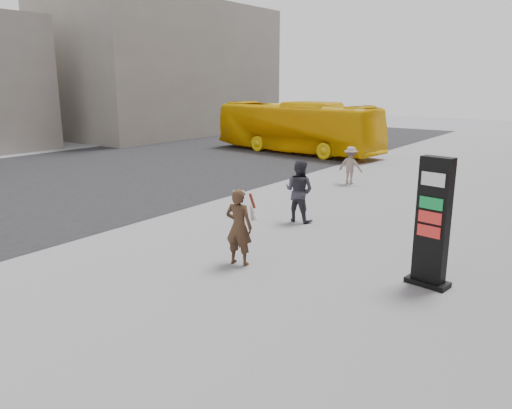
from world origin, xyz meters
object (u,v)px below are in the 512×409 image
Objects in this scene: bus at (297,127)px; pedestrian_b at (350,165)px; info_pylon at (433,223)px; pedestrian_a at (299,191)px; woman at (239,226)px.

bus reaches higher than pedestrian_b.
bus is (-12.71, 15.24, 0.13)m from info_pylon.
pedestrian_a is at bearing -141.44° from bus.
pedestrian_a is at bearing -89.82° from woman.
woman is 1.16× the size of pedestrian_b.
info_pylon is 19.84m from bus.
pedestrian_b is at bearing 132.94° from info_pylon.
woman reaches higher than pedestrian_b.
bus is 9.41m from pedestrian_b.
info_pylon is at bearing 121.10° from pedestrian_b.
info_pylon is 1.75× the size of pedestrian_b.
pedestrian_a is (-0.81, 3.95, 0.02)m from woman.
info_pylon is 5.42m from pedestrian_a.
woman is (-3.95, -1.37, -0.43)m from info_pylon.
pedestrian_b is at bearing -80.87° from pedestrian_a.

